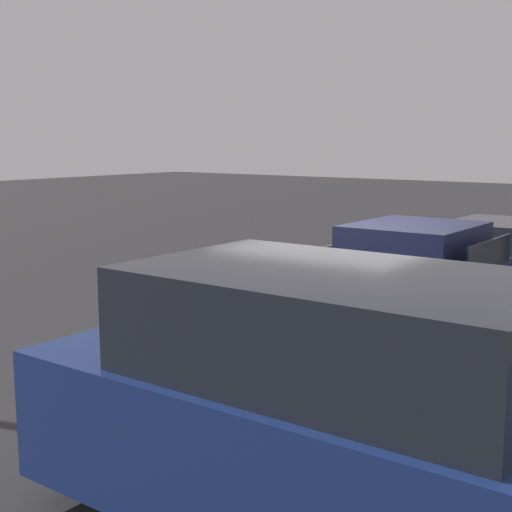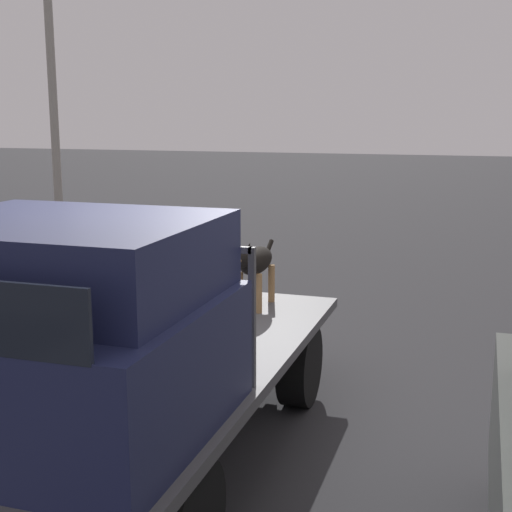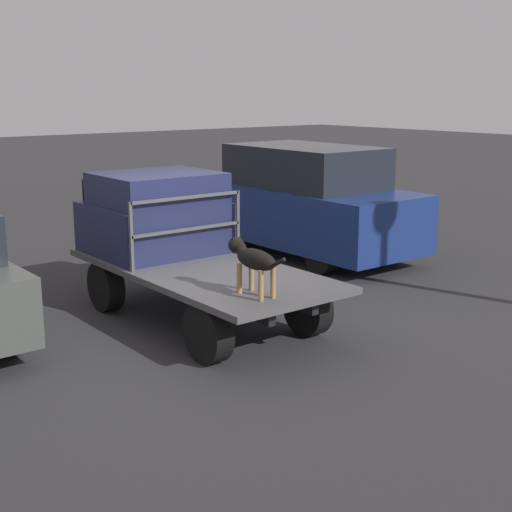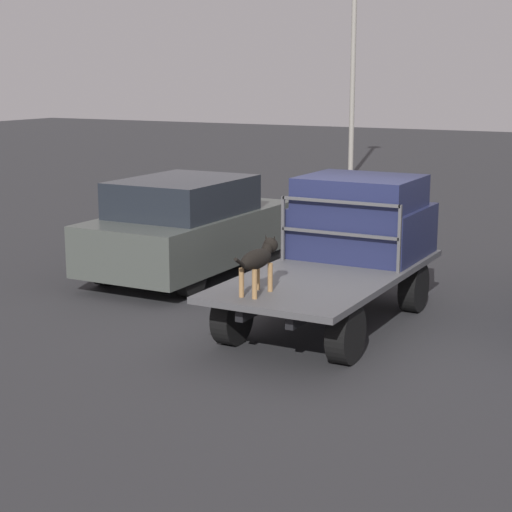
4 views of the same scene
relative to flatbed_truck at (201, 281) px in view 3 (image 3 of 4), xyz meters
name	(u,v)px [view 3 (image 3 of 4)]	position (x,y,z in m)	size (l,w,h in m)	color
ground_plane	(202,322)	(0.00, 0.00, -0.56)	(80.00, 80.00, 0.00)	#2D2D30
flatbed_truck	(201,281)	(0.00, 0.00, 0.00)	(4.02, 1.82, 0.75)	black
truck_cab	(155,214)	(1.13, 0.00, 0.73)	(1.59, 1.70, 1.13)	#1E2347
truck_headboard	(187,219)	(0.31, 0.00, 0.78)	(0.04, 1.70, 0.89)	#4C4C4F
dog	(252,259)	(-1.44, 0.28, 0.61)	(0.98, 0.23, 0.65)	#9E7547
parked_pickup_far	(298,200)	(2.38, -3.79, 0.42)	(5.10, 1.92, 2.01)	black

